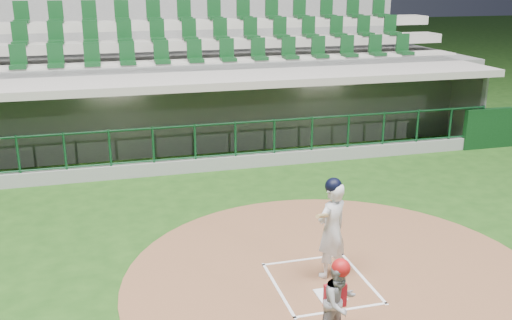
{
  "coord_description": "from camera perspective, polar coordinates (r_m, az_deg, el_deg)",
  "views": [
    {
      "loc": [
        -3.23,
        -8.14,
        4.86
      ],
      "look_at": [
        -0.34,
        2.6,
        1.3
      ],
      "focal_mm": 40.0,
      "sensor_mm": 36.0,
      "label": 1
    }
  ],
  "objects": [
    {
      "name": "dirt_circle",
      "position": [
        9.95,
        7.94,
        -11.62
      ],
      "size": [
        7.2,
        7.2,
        0.01
      ],
      "primitive_type": "cylinder",
      "color": "brown",
      "rests_on": "ground"
    },
    {
      "name": "ground",
      "position": [
        10.01,
        5.88,
        -11.38
      ],
      "size": [
        120.0,
        120.0,
        0.0
      ],
      "primitive_type": "plane",
      "color": "#1A3E11",
      "rests_on": "ground"
    },
    {
      "name": "batter",
      "position": [
        9.63,
        7.57,
        -6.73
      ],
      "size": [
        0.9,
        0.95,
        1.76
      ],
      "color": "silver",
      "rests_on": "dirt_circle"
    },
    {
      "name": "seating_deck",
      "position": [
        19.62,
        -5.4,
        7.58
      ],
      "size": [
        17.0,
        6.72,
        5.15
      ],
      "color": "slate",
      "rests_on": "ground"
    },
    {
      "name": "home_plate",
      "position": [
        9.44,
        7.42,
        -13.23
      ],
      "size": [
        0.43,
        0.43,
        0.02
      ],
      "primitive_type": "cube",
      "color": "white",
      "rests_on": "dirt_circle"
    },
    {
      "name": "catcher",
      "position": [
        8.15,
        8.32,
        -13.73
      ],
      "size": [
        0.69,
        0.62,
        1.25
      ],
      "color": "#97979D",
      "rests_on": "dirt_circle"
    },
    {
      "name": "dugout_structure",
      "position": [
        16.75,
        -3.27,
        4.24
      ],
      "size": [
        16.4,
        3.7,
        3.0
      ],
      "color": "gray",
      "rests_on": "ground"
    },
    {
      "name": "batter_box_chalk",
      "position": [
        9.76,
        6.51,
        -12.11
      ],
      "size": [
        1.55,
        1.8,
        0.01
      ],
      "color": "white",
      "rests_on": "ground"
    }
  ]
}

